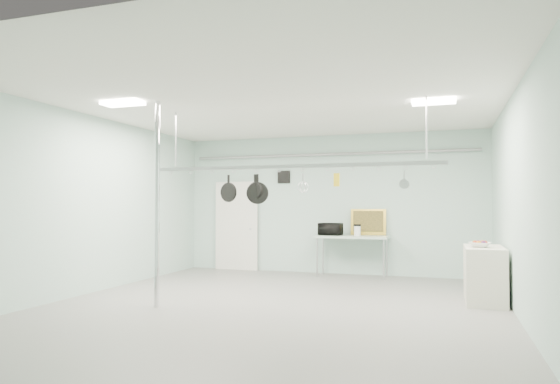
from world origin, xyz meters
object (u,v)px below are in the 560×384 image
(prep_table, at_px, (352,239))
(coffee_canister, at_px, (357,231))
(side_cabinet, at_px, (484,274))
(skillet_left, at_px, (229,188))
(pot_rack, at_px, (291,165))
(skillet_mid, at_px, (255,186))
(microwave, at_px, (331,229))
(skillet_right, at_px, (257,189))
(chrome_pole, at_px, (157,204))
(fruit_bowl, at_px, (480,245))

(prep_table, height_order, coffee_canister, coffee_canister)
(side_cabinet, bearing_deg, skillet_left, -164.78)
(pot_rack, xyz_separation_m, skillet_mid, (-0.62, 0.00, -0.34))
(microwave, xyz_separation_m, skillet_right, (-0.50, -3.26, 0.80))
(skillet_left, distance_m, skillet_mid, 0.48)
(pot_rack, relative_size, skillet_left, 10.86)
(microwave, bearing_deg, pot_rack, 98.83)
(pot_rack, height_order, microwave, pot_rack)
(chrome_pole, distance_m, prep_table, 4.85)
(prep_table, distance_m, side_cabinet, 3.39)
(chrome_pole, bearing_deg, skillet_left, 48.15)
(fruit_bowl, distance_m, skillet_left, 4.18)
(skillet_left, bearing_deg, pot_rack, 12.15)
(prep_table, xyz_separation_m, microwave, (-0.47, -0.04, 0.21))
(chrome_pole, xyz_separation_m, fruit_bowl, (4.77, 1.85, -0.66))
(skillet_left, xyz_separation_m, skillet_right, (0.52, 0.00, -0.03))
(chrome_pole, bearing_deg, coffee_canister, 59.80)
(chrome_pole, xyz_separation_m, coffee_canister, (2.42, 4.16, -0.59))
(side_cabinet, relative_size, microwave, 2.45)
(skillet_right, bearing_deg, skillet_mid, 157.82)
(fruit_bowl, height_order, skillet_left, skillet_left)
(skillet_left, bearing_deg, prep_table, 77.79)
(chrome_pole, bearing_deg, pot_rack, 25.35)
(coffee_canister, bearing_deg, skillet_left, -116.36)
(chrome_pole, height_order, pot_rack, chrome_pole)
(side_cabinet, bearing_deg, skillet_right, -162.67)
(fruit_bowl, bearing_deg, chrome_pole, -158.77)
(prep_table, xyz_separation_m, skillet_left, (-1.49, -3.30, 1.03))
(side_cabinet, height_order, skillet_right, skillet_right)
(microwave, distance_m, skillet_left, 3.51)
(side_cabinet, height_order, pot_rack, pot_rack)
(chrome_pole, height_order, coffee_canister, chrome_pole)
(microwave, relative_size, skillet_left, 1.11)
(microwave, distance_m, skillet_right, 3.39)
(side_cabinet, bearing_deg, skillet_mid, -162.87)
(prep_table, relative_size, pot_rack, 0.33)
(side_cabinet, xyz_separation_m, coffee_canister, (-2.43, 2.16, 0.56))
(coffee_canister, bearing_deg, chrome_pole, -120.20)
(coffee_canister, height_order, skillet_right, skillet_right)
(skillet_mid, bearing_deg, fruit_bowl, 28.28)
(prep_table, xyz_separation_m, side_cabinet, (2.55, -2.20, -0.38))
(skillet_mid, bearing_deg, chrome_pole, -131.93)
(skillet_mid, xyz_separation_m, skillet_right, (0.04, 0.00, -0.05))
(coffee_canister, bearing_deg, pot_rack, -99.11)
(prep_table, bearing_deg, skillet_right, -106.46)
(side_cabinet, xyz_separation_m, microwave, (-3.02, 2.16, 0.59))
(coffee_canister, height_order, skillet_left, skillet_left)
(side_cabinet, distance_m, microwave, 3.76)
(microwave, bearing_deg, chrome_pole, 73.85)
(side_cabinet, xyz_separation_m, pot_rack, (-2.95, -1.10, 1.78))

